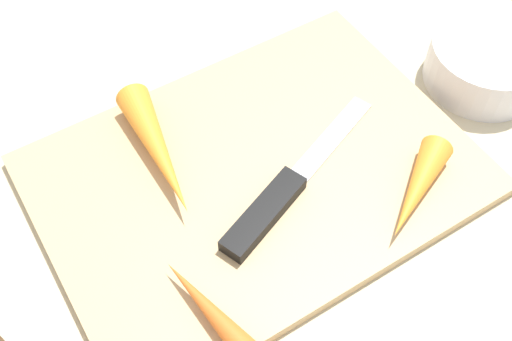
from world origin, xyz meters
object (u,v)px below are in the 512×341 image
(cutting_board, at_px, (256,175))
(knife, at_px, (274,203))
(carrot_longest, at_px, (158,150))
(carrot_medium, at_px, (213,314))
(small_bowl, at_px, (486,63))
(carrot_shortest, at_px, (417,189))

(cutting_board, relative_size, knife, 1.86)
(cutting_board, relative_size, carrot_longest, 2.68)
(carrot_medium, bearing_deg, small_bowl, -86.66)
(carrot_longest, xyz_separation_m, carrot_shortest, (0.16, -0.15, -0.00))
(small_bowl, bearing_deg, carrot_longest, 167.81)
(carrot_shortest, bearing_deg, cutting_board, -73.66)
(cutting_board, xyz_separation_m, carrot_medium, (-0.10, -0.10, 0.02))
(cutting_board, distance_m, carrot_shortest, 0.13)
(knife, xyz_separation_m, carrot_medium, (-0.09, -0.06, 0.01))
(carrot_longest, distance_m, carrot_medium, 0.15)
(knife, relative_size, small_bowl, 1.74)
(cutting_board, height_order, carrot_medium, carrot_medium)
(knife, xyz_separation_m, carrot_longest, (-0.06, 0.09, 0.01))
(knife, bearing_deg, carrot_longest, 101.12)
(carrot_longest, bearing_deg, carrot_medium, -5.38)
(carrot_longest, distance_m, small_bowl, 0.32)
(carrot_shortest, xyz_separation_m, carrot_medium, (-0.19, -0.00, -0.00))
(cutting_board, relative_size, carrot_shortest, 3.66)
(carrot_longest, relative_size, carrot_shortest, 1.37)
(carrot_longest, distance_m, carrot_shortest, 0.22)
(cutting_board, distance_m, small_bowl, 0.25)
(cutting_board, xyz_separation_m, knife, (-0.01, -0.04, 0.01))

